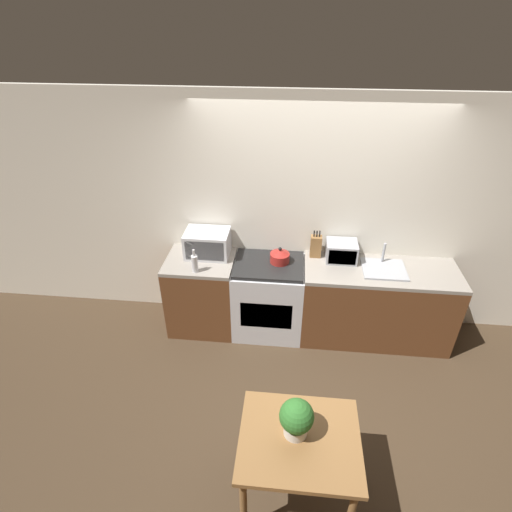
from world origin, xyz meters
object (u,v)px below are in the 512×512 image
at_px(dining_table, 299,447).
at_px(bottle, 195,263).
at_px(kettle, 280,256).
at_px(microwave, 208,243).
at_px(stove_range, 268,297).
at_px(toaster_oven, 341,251).

bearing_deg(dining_table, bottle, 123.52).
xyz_separation_m(kettle, dining_table, (0.24, -1.93, -0.35)).
height_order(microwave, dining_table, microwave).
relative_size(stove_range, bottle, 3.43).
bearing_deg(stove_range, kettle, 23.26).
bearing_deg(stove_range, dining_table, -79.37).
xyz_separation_m(stove_range, kettle, (0.11, 0.05, 0.53)).
bearing_deg(dining_table, microwave, 117.33).
relative_size(kettle, microwave, 0.44).
xyz_separation_m(kettle, bottle, (-0.86, -0.27, 0.03)).
height_order(stove_range, dining_table, stove_range).
xyz_separation_m(stove_range, bottle, (-0.75, -0.22, 0.55)).
relative_size(kettle, toaster_oven, 0.64).
height_order(stove_range, toaster_oven, toaster_oven).
bearing_deg(microwave, toaster_oven, 1.53).
distance_m(kettle, dining_table, 1.98).
height_order(bottle, dining_table, bottle).
bearing_deg(toaster_oven, kettle, -170.54).
relative_size(kettle, dining_table, 0.25).
bearing_deg(toaster_oven, stove_range, -168.42).
distance_m(microwave, toaster_oven, 1.45).
relative_size(stove_range, toaster_oven, 2.76).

